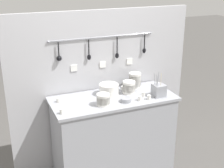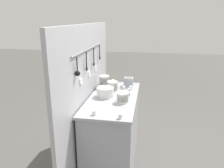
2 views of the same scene
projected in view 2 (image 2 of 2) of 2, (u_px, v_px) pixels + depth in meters
The scene contains 17 objects.
ground_plane at pixel (113, 161), 3.02m from camera, with size 20.00×20.00×0.00m, color #514F4C.
counter at pixel (113, 130), 2.88m from camera, with size 1.33×0.59×0.95m.
back_wall at pixel (88, 98), 2.81m from camera, with size 2.13×0.09×1.84m.
bowl_stack_back_corner at pixel (123, 97), 2.54m from camera, with size 0.13×0.13×0.12m.
bowl_stack_wide_centre at pixel (112, 86), 2.93m from camera, with size 0.14×0.14×0.14m.
bowl_stack_tall_left at pixel (104, 82), 3.08m from camera, with size 0.14×0.14×0.17m.
plate_stack at pixel (105, 92), 2.73m from camera, with size 0.21×0.21×0.12m.
steel_mixing_bowl at pixel (126, 94), 2.79m from camera, with size 0.11×0.11×0.04m.
cutlery_caddy at pixel (129, 82), 3.14m from camera, with size 0.13×0.13×0.26m.
cup_edge_far at pixel (120, 116), 2.14m from camera, with size 0.04×0.04×0.05m.
cup_beside_plates at pixel (102, 88), 2.98m from camera, with size 0.04×0.04×0.05m.
cup_edge_near at pixel (94, 113), 2.22m from camera, with size 0.04×0.04×0.05m.
cup_centre at pixel (129, 90), 2.92m from camera, with size 0.04×0.04×0.05m.
cup_back_right at pixel (113, 81), 3.32m from camera, with size 0.04×0.04×0.05m.
cup_front_left at pixel (124, 88), 3.01m from camera, with size 0.04×0.04×0.05m.
cup_front_right at pixel (104, 90), 2.94m from camera, with size 0.04×0.04×0.05m.
cup_back_left at pixel (131, 88), 3.01m from camera, with size 0.04×0.04×0.05m.
Camera 2 is at (-2.54, -0.43, 1.91)m, focal length 35.00 mm.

